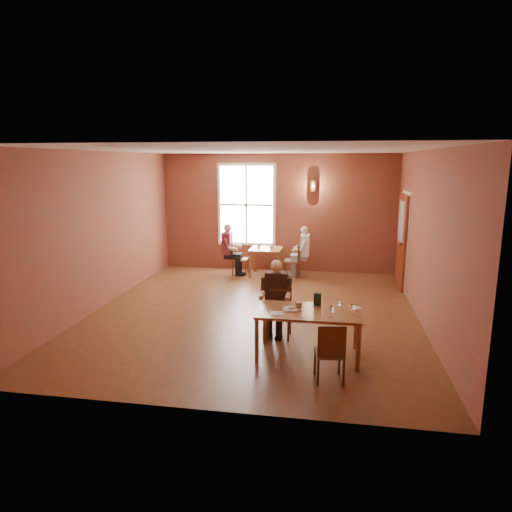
% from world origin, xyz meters
% --- Properties ---
extents(ground, '(6.00, 7.00, 0.01)m').
position_xyz_m(ground, '(0.00, 0.00, 0.00)').
color(ground, brown).
rests_on(ground, ground).
extents(wall_back, '(6.00, 0.04, 3.00)m').
position_xyz_m(wall_back, '(0.00, 3.50, 1.50)').
color(wall_back, brown).
rests_on(wall_back, ground).
extents(wall_front, '(6.00, 0.04, 3.00)m').
position_xyz_m(wall_front, '(0.00, -3.50, 1.50)').
color(wall_front, brown).
rests_on(wall_front, ground).
extents(wall_left, '(0.04, 7.00, 3.00)m').
position_xyz_m(wall_left, '(-3.00, 0.00, 1.50)').
color(wall_left, brown).
rests_on(wall_left, ground).
extents(wall_right, '(0.04, 7.00, 3.00)m').
position_xyz_m(wall_right, '(3.00, 0.00, 1.50)').
color(wall_right, brown).
rests_on(wall_right, ground).
extents(ceiling, '(6.00, 7.00, 0.04)m').
position_xyz_m(ceiling, '(0.00, 0.00, 3.00)').
color(ceiling, white).
rests_on(ceiling, wall_back).
extents(window, '(1.36, 0.10, 1.96)m').
position_xyz_m(window, '(-0.80, 3.45, 1.70)').
color(window, white).
rests_on(window, wall_back).
extents(door, '(0.12, 1.04, 2.10)m').
position_xyz_m(door, '(2.94, 2.30, 1.05)').
color(door, maroon).
rests_on(door, ground).
extents(wall_sconce, '(0.16, 0.16, 0.28)m').
position_xyz_m(wall_sconce, '(0.90, 3.40, 2.20)').
color(wall_sconce, brown).
rests_on(wall_sconce, wall_back).
extents(main_table, '(1.48, 0.83, 0.69)m').
position_xyz_m(main_table, '(1.11, -1.80, 0.35)').
color(main_table, brown).
rests_on(main_table, ground).
extents(chair_diner_main, '(0.36, 0.36, 0.82)m').
position_xyz_m(chair_diner_main, '(0.61, -1.15, 0.41)').
color(chair_diner_main, brown).
rests_on(chair_diner_main, ground).
extents(diner_main, '(0.48, 0.48, 1.19)m').
position_xyz_m(diner_main, '(0.61, -1.18, 0.59)').
color(diner_main, black).
rests_on(diner_main, ground).
extents(chair_empty, '(0.41, 0.41, 0.81)m').
position_xyz_m(chair_empty, '(1.42, -2.53, 0.40)').
color(chair_empty, brown).
rests_on(chair_empty, ground).
extents(plate_food, '(0.30, 0.30, 0.03)m').
position_xyz_m(plate_food, '(0.86, -1.79, 0.71)').
color(plate_food, white).
rests_on(plate_food, main_table).
extents(sandwich, '(0.10, 0.10, 0.09)m').
position_xyz_m(sandwich, '(0.96, -1.75, 0.74)').
color(sandwich, tan).
rests_on(sandwich, main_table).
extents(goblet_a, '(0.07, 0.07, 0.16)m').
position_xyz_m(goblet_a, '(1.53, -1.69, 0.77)').
color(goblet_a, white).
rests_on(goblet_a, main_table).
extents(goblet_b, '(0.09, 0.09, 0.17)m').
position_xyz_m(goblet_b, '(1.73, -1.88, 0.78)').
color(goblet_b, silver).
rests_on(goblet_b, main_table).
extents(goblet_c, '(0.08, 0.08, 0.17)m').
position_xyz_m(goblet_c, '(1.44, -2.01, 0.78)').
color(goblet_c, white).
rests_on(goblet_c, main_table).
extents(menu_stand, '(0.12, 0.08, 0.18)m').
position_xyz_m(menu_stand, '(1.22, -1.52, 0.78)').
color(menu_stand, black).
rests_on(menu_stand, main_table).
extents(knife, '(0.19, 0.04, 0.00)m').
position_xyz_m(knife, '(1.03, -2.08, 0.70)').
color(knife, '#B5B6C8').
rests_on(knife, main_table).
extents(napkin, '(0.18, 0.18, 0.01)m').
position_xyz_m(napkin, '(0.67, -1.98, 0.70)').
color(napkin, white).
rests_on(napkin, main_table).
extents(side_plate, '(0.20, 0.20, 0.01)m').
position_xyz_m(side_plate, '(1.79, -1.57, 0.70)').
color(side_plate, silver).
rests_on(side_plate, main_table).
extents(second_table, '(0.78, 0.78, 0.68)m').
position_xyz_m(second_table, '(-0.20, 2.88, 0.34)').
color(second_table, brown).
rests_on(second_table, ground).
extents(chair_diner_white, '(0.36, 0.36, 0.82)m').
position_xyz_m(chair_diner_white, '(0.45, 2.88, 0.41)').
color(chair_diner_white, '#3D250E').
rests_on(chair_diner_white, ground).
extents(diner_white, '(0.48, 0.48, 1.20)m').
position_xyz_m(diner_white, '(0.48, 2.88, 0.60)').
color(diner_white, beige).
rests_on(diner_white, ground).
extents(chair_diner_maroon, '(0.36, 0.36, 0.81)m').
position_xyz_m(chair_diner_maroon, '(-0.85, 2.88, 0.41)').
color(chair_diner_maroon, '#472416').
rests_on(chair_diner_maroon, ground).
extents(diner_maroon, '(0.50, 0.50, 1.25)m').
position_xyz_m(diner_maroon, '(-0.88, 2.88, 0.62)').
color(diner_maroon, '#5D1012').
rests_on(diner_maroon, ground).
extents(cup_a, '(0.13, 0.13, 0.09)m').
position_xyz_m(cup_a, '(-0.05, 2.80, 0.73)').
color(cup_a, silver).
rests_on(cup_a, second_table).
extents(cup_b, '(0.11, 0.11, 0.09)m').
position_xyz_m(cup_b, '(-0.41, 3.04, 0.73)').
color(cup_b, silver).
rests_on(cup_b, second_table).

